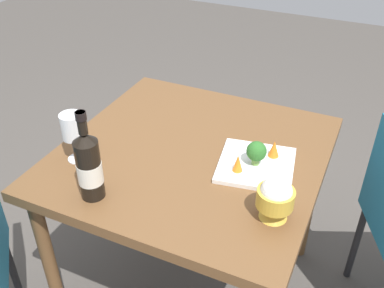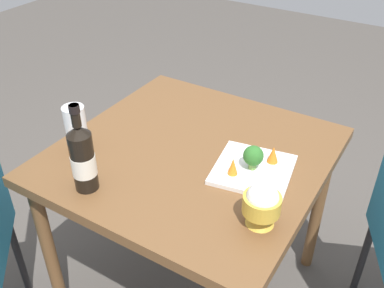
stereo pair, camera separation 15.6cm
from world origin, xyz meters
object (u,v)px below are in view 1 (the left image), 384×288
Objects in this scene: carrot_garnish_right at (238,163)px; serving_plate at (256,165)px; rice_bowl at (275,198)px; wine_glass at (72,128)px; carrot_garnish_left at (274,149)px; broccoli_floret at (257,152)px; wine_bottle at (89,165)px.

serving_plate is at bearing 145.30° from carrot_garnish_right.
rice_bowl is 2.34× the size of carrot_garnish_right.
rice_bowl is at bearing 48.29° from carrot_garnish_right.
serving_plate is 0.09m from carrot_garnish_right.
wine_glass is 0.70m from rice_bowl.
rice_bowl is 0.25m from serving_plate.
rice_bowl is 2.37× the size of carrot_garnish_left.
carrot_garnish_right is (-0.15, -0.16, -0.03)m from rice_bowl.
wine_glass is 2.09× the size of broccoli_floret.
serving_plate is 0.09m from carrot_garnish_left.
wine_glass reaches higher than broccoli_floret.
serving_plate is 0.06m from broccoli_floret.
wine_glass is 2.95× the size of carrot_garnish_right.
rice_bowl is at bearing 90.23° from wine_glass.
wine_bottle is 2.12× the size of rice_bowl.
carrot_garnish_right is (0.07, -0.04, 0.04)m from serving_plate.
rice_bowl is (-0.14, 0.54, -0.04)m from wine_bottle.
wine_bottle is 0.56m from serving_plate.
rice_bowl is at bearing 29.47° from serving_plate.
wine_bottle reaches higher than carrot_garnish_left.
wine_glass is 0.62m from broccoli_floret.
carrot_garnish_left is (-0.28, -0.08, -0.03)m from rice_bowl.
wine_glass reaches higher than carrot_garnish_right.
broccoli_floret is 0.08m from carrot_garnish_left.
wine_glass is at bearing -89.77° from rice_bowl.
wine_bottle reaches higher than serving_plate.
broccoli_floret reaches higher than serving_plate.
rice_bowl is 0.49× the size of serving_plate.
wine_bottle is at bearing 49.84° from wine_glass.
broccoli_floret is at bearing 129.92° from wine_bottle.
serving_plate is at bearing 110.32° from wine_glass.
serving_plate is at bearing -150.53° from rice_bowl.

